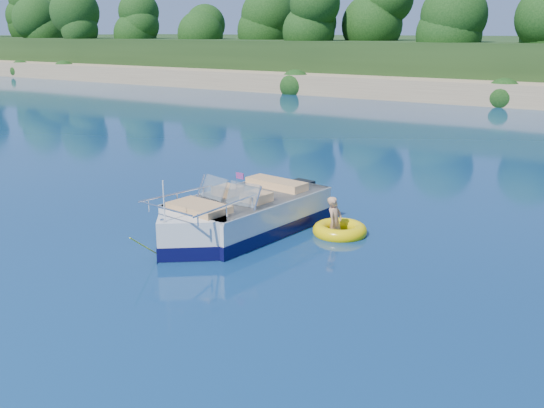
% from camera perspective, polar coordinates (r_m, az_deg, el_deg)
% --- Properties ---
extents(ground, '(160.00, 160.00, 0.00)m').
position_cam_1_polar(ground, '(13.52, -19.06, -6.24)').
color(ground, '#0A2146').
rests_on(ground, ground).
extents(treeline, '(150.00, 7.12, 8.19)m').
position_cam_1_polar(treeline, '(49.71, 21.22, 15.78)').
color(treeline, black).
rests_on(treeline, ground).
extents(motorboat, '(2.76, 6.17, 2.06)m').
position_cam_1_polar(motorboat, '(15.14, -3.18, -1.36)').
color(motorboat, silver).
rests_on(motorboat, ground).
extents(tow_tube, '(1.72, 1.72, 0.36)m').
position_cam_1_polar(tow_tube, '(15.27, 6.40, -2.49)').
color(tow_tube, yellow).
rests_on(tow_tube, ground).
extents(boy, '(0.35, 0.74, 1.45)m').
position_cam_1_polar(boy, '(15.30, 5.92, -2.81)').
color(boy, tan).
rests_on(boy, ground).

